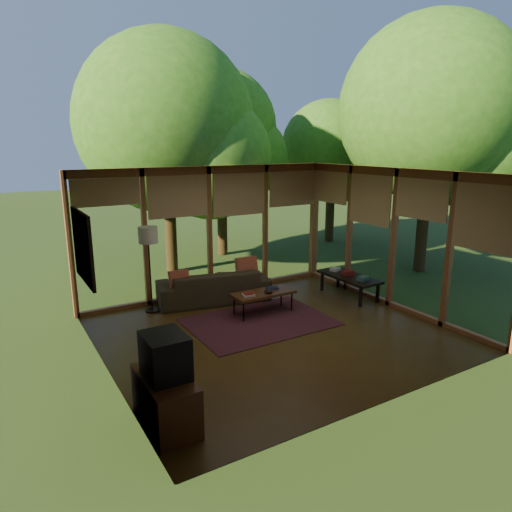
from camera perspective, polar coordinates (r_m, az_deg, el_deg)
floor at (r=7.89m, az=2.25°, el=-9.60°), size 5.50×5.50×0.00m
ceiling at (r=7.25m, az=2.46°, el=10.37°), size 5.50×5.50×0.00m
wall_left at (r=6.43m, az=-18.68°, el=-3.09°), size 0.04×5.00×2.70m
wall_front at (r=5.62m, az=16.48°, el=-5.35°), size 5.50×0.04×2.70m
window_wall_back at (r=9.60m, az=-5.84°, el=3.06°), size 5.50×0.12×2.70m
window_wall_right at (r=9.22m, az=16.83°, el=2.08°), size 0.12×5.00×2.70m
exterior_lawn at (r=18.72m, az=9.47°, el=4.04°), size 40.00×40.00×0.00m
tree_nw at (r=11.34m, az=-11.29°, el=15.89°), size 4.19×4.19×5.69m
tree_ne at (r=13.05m, az=-4.61°, el=15.72°), size 3.14×3.14×5.15m
tree_se at (r=11.86m, az=20.97°, el=16.72°), size 4.26×4.26×6.04m
tree_far at (r=14.89m, az=9.09°, el=13.11°), size 3.00×3.00×4.49m
rug at (r=8.34m, az=0.43°, el=-8.22°), size 2.52×1.78×0.01m
sofa at (r=9.34m, az=-5.34°, el=-3.73°), size 2.36×1.30×0.65m
pillow_left at (r=8.94m, az=-9.58°, el=-3.03°), size 0.38×0.20×0.40m
pillow_right at (r=9.55m, az=-1.18°, el=-1.52°), size 0.45×0.24×0.47m
ct_book_lower at (r=8.39m, az=-0.94°, el=-4.90°), size 0.25×0.21×0.03m
ct_book_upper at (r=8.38m, az=-0.94°, el=-4.72°), size 0.18×0.15×0.03m
ct_book_side at (r=8.79m, az=2.04°, el=-4.02°), size 0.24×0.20×0.03m
ct_bowl at (r=8.54m, az=1.56°, el=-4.42°), size 0.16×0.16×0.07m
media_cabinet at (r=5.55m, az=-11.22°, el=-17.27°), size 0.50×1.00×0.60m
television at (r=5.29m, az=-11.29°, el=-12.12°), size 0.45×0.55×0.50m
console_book_a at (r=9.45m, az=13.22°, el=-2.75°), size 0.26×0.21×0.08m
console_book_b at (r=9.76m, az=11.40°, el=-2.06°), size 0.25×0.20×0.10m
console_book_c at (r=10.05m, az=9.87°, el=-1.64°), size 0.26×0.23×0.06m
floor_lamp at (r=8.68m, az=-13.33°, el=1.97°), size 0.36×0.36×1.65m
coffee_table at (r=8.62m, az=0.92°, el=-4.74°), size 1.20×0.50×0.43m
side_console at (r=9.75m, az=11.57°, el=-2.67°), size 0.60×1.40×0.46m
wall_painting at (r=7.72m, az=-20.80°, el=1.06°), size 0.06×1.35×1.15m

